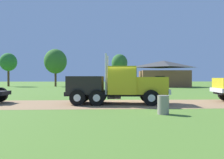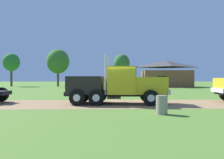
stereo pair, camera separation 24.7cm
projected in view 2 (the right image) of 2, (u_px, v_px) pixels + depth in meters
name	position (u px, v px, depth m)	size (l,w,h in m)	color
ground_plane	(126.00, 104.00, 15.06)	(200.00, 200.00, 0.00)	#51792D
dirt_track	(126.00, 104.00, 15.06)	(120.00, 5.25, 0.01)	#997651
truck_foreground_white	(116.00, 86.00, 15.05)	(7.16, 2.98, 3.41)	black
steel_barrel	(162.00, 105.00, 10.67)	(0.57, 0.57, 0.93)	gray
shed_building	(166.00, 74.00, 44.45)	(10.20, 7.19, 5.40)	brown
tree_left	(11.00, 62.00, 47.07)	(3.53, 3.53, 7.21)	#513823
tree_mid	(58.00, 61.00, 46.49)	(4.78, 4.78, 8.02)	#513823
tree_right	(122.00, 63.00, 46.08)	(3.38, 3.38, 6.91)	#513823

